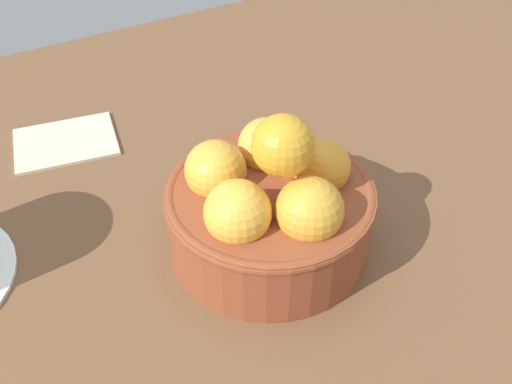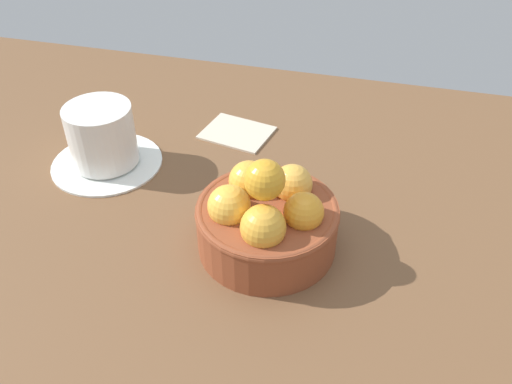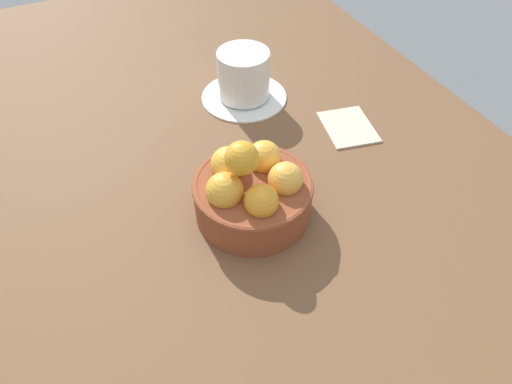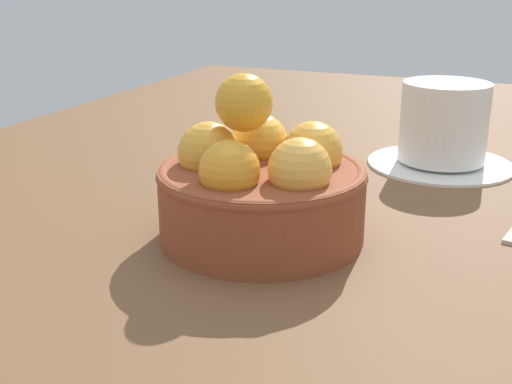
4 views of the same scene
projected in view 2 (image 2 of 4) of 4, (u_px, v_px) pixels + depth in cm
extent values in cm
cube|color=brown|center=(266.00, 258.00, 62.35)|extent=(157.71, 87.11, 4.19)
cylinder|color=brown|center=(267.00, 227.00, 59.32)|extent=(15.32, 15.32, 5.53)
torus|color=brown|center=(267.00, 210.00, 57.84)|extent=(15.52, 15.52, 1.00)
sphere|color=#F5B43F|center=(229.00, 206.00, 56.47)|extent=(4.60, 4.60, 4.60)
sphere|color=gold|center=(263.00, 227.00, 53.91)|extent=(4.67, 4.67, 4.67)
sphere|color=orange|center=(304.00, 212.00, 55.72)|extent=(4.25, 4.25, 4.25)
sphere|color=#F3B044|center=(292.00, 184.00, 59.40)|extent=(4.45, 4.45, 4.45)
sphere|color=#F5AC3A|center=(249.00, 181.00, 59.86)|extent=(4.56, 4.56, 4.56)
sphere|color=gold|center=(265.00, 180.00, 53.57)|extent=(4.20, 4.20, 4.20)
cylinder|color=white|center=(107.00, 162.00, 73.12)|extent=(14.71, 14.71, 0.60)
cylinder|color=white|center=(102.00, 135.00, 70.44)|extent=(8.72, 8.72, 7.98)
cube|color=beige|center=(237.00, 132.00, 79.06)|extent=(10.77, 9.26, 0.60)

